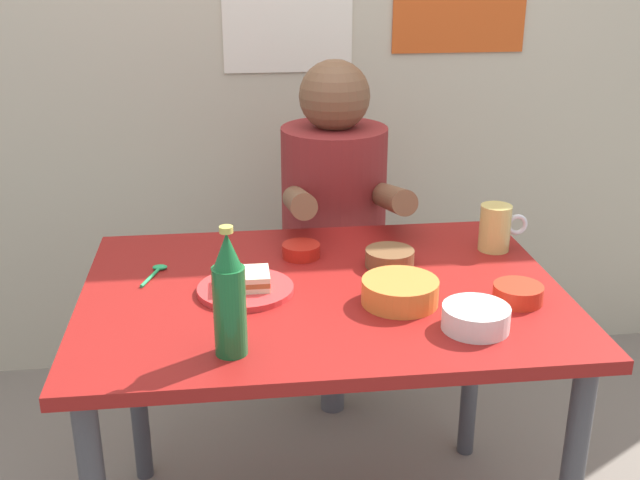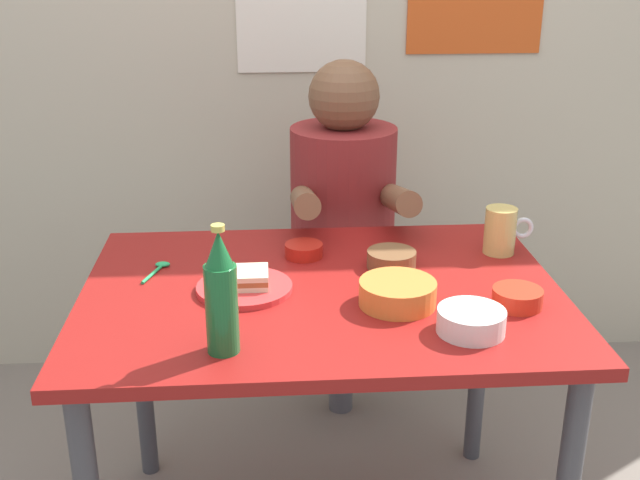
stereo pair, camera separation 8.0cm
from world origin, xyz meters
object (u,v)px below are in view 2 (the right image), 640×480
Objects in this scene: stool at (342,316)px; beer_mug at (501,231)px; person_seated at (343,195)px; beer_bottle at (221,296)px; soup_bowl_orange at (398,292)px; dining_table at (322,324)px; sandwich at (244,277)px; plate_orange at (244,287)px.

beer_mug is (0.36, -0.44, 0.45)m from stool.
person_seated is 5.71× the size of beer_mug.
beer_bottle is 0.42m from soup_bowl_orange.
dining_table is at bearing -100.26° from person_seated.
sandwich reaches higher than dining_table.
beer_mug reaches higher than stool.
dining_table is at bearing -100.08° from stool.
plate_orange is at bearing -114.71° from stool.
sandwich reaches higher than plate_orange.
beer_bottle is (-0.32, -0.90, 0.09)m from person_seated.
stool is 4.09× the size of sandwich.
stool is at bearing 65.29° from sandwich.
beer_bottle reaches higher than dining_table.
person_seated is 0.56m from beer_mug.
beer_mug is 0.83m from beer_bottle.
sandwich is (-0.18, 0.00, 0.13)m from dining_table.
person_seated is at bearing -90.00° from stool.
dining_table is 0.53m from beer_mug.
plate_orange is at bearing 179.32° from dining_table.
dining_table is 8.73× the size of beer_mug.
sandwich is 0.67m from beer_mug.
plate_orange is 0.68m from beer_mug.
dining_table is at bearing -0.68° from plate_orange.
dining_table is 0.64m from person_seated.
person_seated reaches higher than soup_bowl_orange.
stool is 0.63× the size of person_seated.
sandwich is at bearing -115.10° from person_seated.
beer_bottle is at bearing -109.65° from stool.
beer_mug is at bearing 21.55° from dining_table.
beer_bottle is at bearing -97.14° from plate_orange.
person_seated is 0.96m from beer_bottle.
plate_orange reaches higher than dining_table.
beer_mug is at bearing 15.85° from sandwich.
sandwich is 0.29m from beer_bottle.
beer_bottle reaches higher than stool.
dining_table is 0.22m from soup_bowl_orange.
stool is 0.84m from soup_bowl_orange.
stool is at bearing 79.92° from dining_table.
beer_mug is (0.65, 0.18, 0.05)m from plate_orange.
stool is at bearing 65.29° from plate_orange.
plate_orange is 0.02m from sandwich.
beer_bottle reaches higher than plate_orange.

